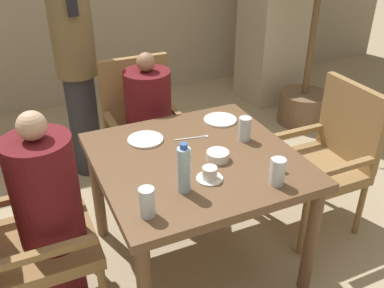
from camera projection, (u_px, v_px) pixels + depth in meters
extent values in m
plane|color=tan|center=(195.00, 258.00, 2.68)|extent=(16.00, 16.00, 0.00)
cube|color=brown|center=(196.00, 160.00, 2.32)|extent=(1.06, 1.05, 0.05)
cylinder|color=brown|center=(311.00, 241.00, 2.31)|extent=(0.07, 0.07, 0.69)
cylinder|color=brown|center=(98.00, 191.00, 2.70)|extent=(0.07, 0.07, 0.69)
cylinder|color=brown|center=(228.00, 159.00, 3.04)|extent=(0.07, 0.07, 0.69)
cube|color=olive|center=(44.00, 245.00, 2.16)|extent=(0.52, 0.52, 0.07)
cube|color=olive|center=(32.00, 195.00, 2.27)|extent=(0.46, 0.04, 0.04)
cube|color=olive|center=(45.00, 253.00, 1.89)|extent=(0.46, 0.04, 0.04)
cylinder|color=olive|center=(85.00, 239.00, 2.54)|extent=(0.04, 0.04, 0.40)
cylinder|color=olive|center=(3.00, 262.00, 2.37)|extent=(0.04, 0.04, 0.40)
cylinder|color=#5B1419|center=(62.00, 270.00, 2.28)|extent=(0.24, 0.24, 0.47)
cylinder|color=#5B1419|center=(45.00, 191.00, 2.02)|extent=(0.32, 0.32, 0.56)
sphere|color=tan|center=(32.00, 126.00, 1.85)|extent=(0.13, 0.13, 0.13)
cube|color=olive|center=(147.00, 138.00, 3.13)|extent=(0.52, 0.52, 0.07)
cube|color=olive|center=(135.00, 90.00, 3.17)|extent=(0.52, 0.05, 0.51)
cube|color=olive|center=(177.00, 114.00, 3.14)|extent=(0.04, 0.46, 0.04)
cube|color=olive|center=(114.00, 126.00, 2.97)|extent=(0.04, 0.46, 0.04)
cylinder|color=olive|center=(189.00, 174.00, 3.15)|extent=(0.04, 0.04, 0.40)
cylinder|color=olive|center=(129.00, 188.00, 2.98)|extent=(0.04, 0.04, 0.40)
cylinder|color=olive|center=(166.00, 146.00, 3.51)|extent=(0.04, 0.04, 0.40)
cylinder|color=olive|center=(112.00, 158.00, 3.34)|extent=(0.04, 0.04, 0.40)
cylinder|color=#5B1419|center=(152.00, 165.00, 3.18)|extent=(0.24, 0.24, 0.47)
cylinder|color=#5B1419|center=(148.00, 106.00, 2.94)|extent=(0.32, 0.32, 0.50)
sphere|color=#997051|center=(146.00, 62.00, 2.79)|extent=(0.13, 0.13, 0.13)
cube|color=olive|center=(314.00, 169.00, 2.77)|extent=(0.52, 0.52, 0.07)
cube|color=olive|center=(351.00, 123.00, 2.71)|extent=(0.05, 0.52, 0.51)
cube|color=olive|center=(344.00, 167.00, 2.50)|extent=(0.46, 0.04, 0.04)
cube|color=olive|center=(295.00, 133.00, 2.88)|extent=(0.46, 0.04, 0.04)
cylinder|color=olive|center=(303.00, 228.00, 2.62)|extent=(0.04, 0.04, 0.40)
cylinder|color=olive|center=(262.00, 189.00, 2.98)|extent=(0.04, 0.04, 0.40)
cylinder|color=olive|center=(360.00, 209.00, 2.78)|extent=(0.04, 0.04, 0.40)
cylinder|color=olive|center=(315.00, 174.00, 3.14)|extent=(0.04, 0.04, 0.40)
cylinder|color=#2D2D33|center=(84.00, 125.00, 3.36)|extent=(0.23, 0.23, 0.83)
cylinder|color=brown|center=(71.00, 27.00, 2.98)|extent=(0.30, 0.30, 0.70)
cube|color=black|center=(72.00, 6.00, 2.75)|extent=(0.07, 0.01, 0.14)
cylinder|color=brown|center=(303.00, 107.00, 4.26)|extent=(0.48, 0.48, 0.31)
cylinder|color=brown|center=(312.00, 39.00, 3.92)|extent=(0.06, 0.06, 1.07)
cylinder|color=white|center=(220.00, 120.00, 2.68)|extent=(0.21, 0.21, 0.01)
cylinder|color=white|center=(145.00, 139.00, 2.46)|extent=(0.21, 0.21, 0.01)
cylinder|color=white|center=(210.00, 178.00, 2.12)|extent=(0.13, 0.13, 0.01)
cylinder|color=white|center=(210.00, 173.00, 2.10)|extent=(0.08, 0.08, 0.06)
cylinder|color=white|center=(218.00, 156.00, 2.27)|extent=(0.12, 0.12, 0.05)
cylinder|color=#A3C6DB|center=(184.00, 170.00, 1.98)|extent=(0.06, 0.06, 0.23)
cylinder|color=#3359B2|center=(184.00, 146.00, 1.92)|extent=(0.04, 0.04, 0.03)
cylinder|color=silver|center=(147.00, 202.00, 1.84)|extent=(0.07, 0.07, 0.14)
cylinder|color=silver|center=(245.00, 129.00, 2.44)|extent=(0.07, 0.07, 0.14)
cylinder|color=silver|center=(278.00, 172.00, 2.05)|extent=(0.07, 0.07, 0.14)
cylinder|color=white|center=(273.00, 165.00, 2.16)|extent=(0.03, 0.03, 0.08)
cylinder|color=#4C3D2D|center=(279.00, 164.00, 2.17)|extent=(0.03, 0.03, 0.08)
cube|color=silver|center=(190.00, 138.00, 2.48)|extent=(0.18, 0.04, 0.00)
cube|color=silver|center=(205.00, 136.00, 2.50)|extent=(0.04, 0.03, 0.00)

